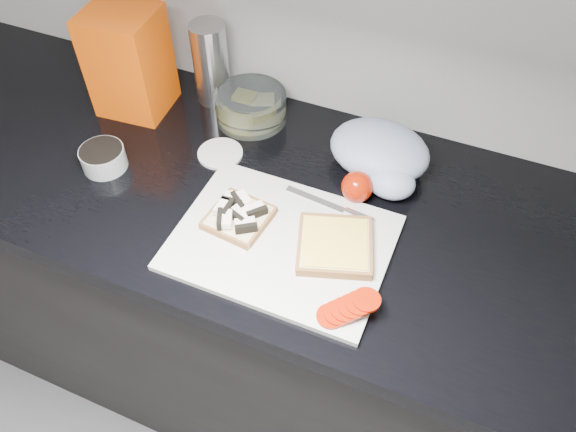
% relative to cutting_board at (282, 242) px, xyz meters
% --- Properties ---
extents(base_cabinet, '(3.50, 0.60, 0.86)m').
position_rel_cutting_board_xyz_m(base_cabinet, '(-0.11, 0.12, -0.48)').
color(base_cabinet, black).
rests_on(base_cabinet, ground).
extents(countertop, '(3.50, 0.64, 0.04)m').
position_rel_cutting_board_xyz_m(countertop, '(-0.11, 0.12, -0.03)').
color(countertop, black).
rests_on(countertop, base_cabinet).
extents(cutting_board, '(0.40, 0.30, 0.01)m').
position_rel_cutting_board_xyz_m(cutting_board, '(0.00, 0.00, 0.00)').
color(cutting_board, silver).
rests_on(cutting_board, countertop).
extents(bread_left, '(0.13, 0.13, 0.04)m').
position_rel_cutting_board_xyz_m(bread_left, '(-0.10, 0.01, 0.02)').
color(bread_left, beige).
rests_on(bread_left, cutting_board).
extents(bread_right, '(0.18, 0.18, 0.02)m').
position_rel_cutting_board_xyz_m(bread_right, '(0.10, 0.02, 0.02)').
color(bread_right, beige).
rests_on(bread_right, cutting_board).
extents(tomato_slices, '(0.11, 0.10, 0.02)m').
position_rel_cutting_board_xyz_m(tomato_slices, '(0.17, -0.10, 0.02)').
color(tomato_slices, '#9F1803').
rests_on(tomato_slices, cutting_board).
extents(knife, '(0.19, 0.03, 0.01)m').
position_rel_cutting_board_xyz_m(knife, '(0.08, 0.12, 0.01)').
color(knife, silver).
rests_on(knife, cutting_board).
extents(seed_tub, '(0.09, 0.09, 0.05)m').
position_rel_cutting_board_xyz_m(seed_tub, '(-0.43, 0.05, 0.02)').
color(seed_tub, gray).
rests_on(seed_tub, countertop).
extents(tub_lid, '(0.12, 0.12, 0.01)m').
position_rel_cutting_board_xyz_m(tub_lid, '(-0.22, 0.18, -0.00)').
color(tub_lid, silver).
rests_on(tub_lid, countertop).
extents(glass_bowl, '(0.16, 0.16, 0.07)m').
position_rel_cutting_board_xyz_m(glass_bowl, '(-0.21, 0.32, 0.03)').
color(glass_bowl, silver).
rests_on(glass_bowl, countertop).
extents(bread_bag, '(0.16, 0.15, 0.24)m').
position_rel_cutting_board_xyz_m(bread_bag, '(-0.48, 0.26, 0.11)').
color(bread_bag, '#D94D03').
rests_on(bread_bag, countertop).
extents(steel_canister, '(0.08, 0.08, 0.19)m').
position_rel_cutting_board_xyz_m(steel_canister, '(-0.33, 0.35, 0.09)').
color(steel_canister, '#AEAFB3').
rests_on(steel_canister, countertop).
extents(grocery_bag, '(0.23, 0.21, 0.09)m').
position_rel_cutting_board_xyz_m(grocery_bag, '(0.11, 0.27, 0.04)').
color(grocery_bag, '#9DABC1').
rests_on(grocery_bag, countertop).
extents(whole_tomatoes, '(0.06, 0.06, 0.06)m').
position_rel_cutting_board_xyz_m(whole_tomatoes, '(0.09, 0.17, 0.03)').
color(whole_tomatoes, '#9F1803').
rests_on(whole_tomatoes, countertop).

